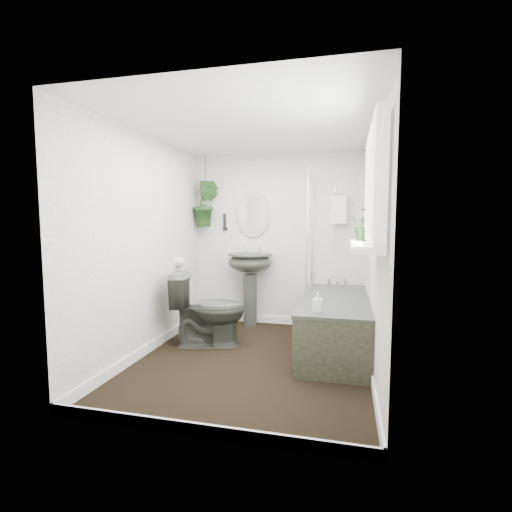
# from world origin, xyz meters

# --- Properties ---
(floor) EXTENTS (2.30, 2.80, 0.02)m
(floor) POSITION_xyz_m (0.00, 0.00, -0.01)
(floor) COLOR black
(floor) RESTS_ON ground
(ceiling) EXTENTS (2.30, 2.80, 0.02)m
(ceiling) POSITION_xyz_m (0.00, 0.00, 2.31)
(ceiling) COLOR white
(ceiling) RESTS_ON ground
(wall_back) EXTENTS (2.30, 0.02, 2.30)m
(wall_back) POSITION_xyz_m (0.00, 1.41, 1.15)
(wall_back) COLOR white
(wall_back) RESTS_ON ground
(wall_front) EXTENTS (2.30, 0.02, 2.30)m
(wall_front) POSITION_xyz_m (0.00, -1.41, 1.15)
(wall_front) COLOR white
(wall_front) RESTS_ON ground
(wall_left) EXTENTS (0.02, 2.80, 2.30)m
(wall_left) POSITION_xyz_m (-1.16, 0.00, 1.15)
(wall_left) COLOR white
(wall_left) RESTS_ON ground
(wall_right) EXTENTS (0.02, 2.80, 2.30)m
(wall_right) POSITION_xyz_m (1.16, 0.00, 1.15)
(wall_right) COLOR white
(wall_right) RESTS_ON ground
(skirting) EXTENTS (2.30, 2.80, 0.10)m
(skirting) POSITION_xyz_m (0.00, 0.00, 0.05)
(skirting) COLOR white
(skirting) RESTS_ON floor
(bathtub) EXTENTS (0.72, 1.72, 0.58)m
(bathtub) POSITION_xyz_m (0.80, 0.50, 0.29)
(bathtub) COLOR #31342D
(bathtub) RESTS_ON floor
(bath_screen) EXTENTS (0.04, 0.72, 1.40)m
(bath_screen) POSITION_xyz_m (0.47, 0.99, 1.28)
(bath_screen) COLOR silver
(bath_screen) RESTS_ON bathtub
(shower_box) EXTENTS (0.20, 0.10, 0.35)m
(shower_box) POSITION_xyz_m (0.80, 1.34, 1.55)
(shower_box) COLOR white
(shower_box) RESTS_ON wall_back
(oval_mirror) EXTENTS (0.46, 0.03, 0.62)m
(oval_mirror) POSITION_xyz_m (-0.34, 1.37, 1.50)
(oval_mirror) COLOR #B6A896
(oval_mirror) RESTS_ON wall_back
(wall_sconce) EXTENTS (0.04, 0.04, 0.22)m
(wall_sconce) POSITION_xyz_m (-0.74, 1.36, 1.40)
(wall_sconce) COLOR black
(wall_sconce) RESTS_ON wall_back
(toilet_roll_holder) EXTENTS (0.11, 0.11, 0.11)m
(toilet_roll_holder) POSITION_xyz_m (-1.10, 0.70, 0.90)
(toilet_roll_holder) COLOR white
(toilet_roll_holder) RESTS_ON wall_left
(window_recess) EXTENTS (0.08, 1.00, 0.90)m
(window_recess) POSITION_xyz_m (1.09, -0.70, 1.65)
(window_recess) COLOR white
(window_recess) RESTS_ON wall_right
(window_sill) EXTENTS (0.18, 1.00, 0.04)m
(window_sill) POSITION_xyz_m (1.02, -0.70, 1.23)
(window_sill) COLOR white
(window_sill) RESTS_ON wall_right
(window_blinds) EXTENTS (0.01, 0.86, 0.76)m
(window_blinds) POSITION_xyz_m (1.04, -0.70, 1.65)
(window_blinds) COLOR white
(window_blinds) RESTS_ON wall_right
(toilet) EXTENTS (0.91, 0.67, 0.83)m
(toilet) POSITION_xyz_m (-0.60, 0.33, 0.42)
(toilet) COLOR #31342D
(toilet) RESTS_ON floor
(pedestal_sink) EXTENTS (0.66, 0.60, 0.99)m
(pedestal_sink) POSITION_xyz_m (-0.34, 1.21, 0.49)
(pedestal_sink) COLOR #31342D
(pedestal_sink) RESTS_ON floor
(sill_plant) EXTENTS (0.28, 0.25, 0.26)m
(sill_plant) POSITION_xyz_m (1.05, -0.40, 1.38)
(sill_plant) COLOR black
(sill_plant) RESTS_ON window_sill
(hanging_plant) EXTENTS (0.38, 0.33, 0.61)m
(hanging_plant) POSITION_xyz_m (-0.97, 1.25, 1.64)
(hanging_plant) COLOR black
(hanging_plant) RESTS_ON ceiling
(soap_bottle) EXTENTS (0.09, 0.09, 0.18)m
(soap_bottle) POSITION_xyz_m (0.65, -0.15, 0.67)
(soap_bottle) COLOR black
(soap_bottle) RESTS_ON bathtub
(hanging_pot) EXTENTS (0.16, 0.16, 0.12)m
(hanging_pot) POSITION_xyz_m (-0.97, 1.25, 1.88)
(hanging_pot) COLOR #3B3429
(hanging_pot) RESTS_ON ceiling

